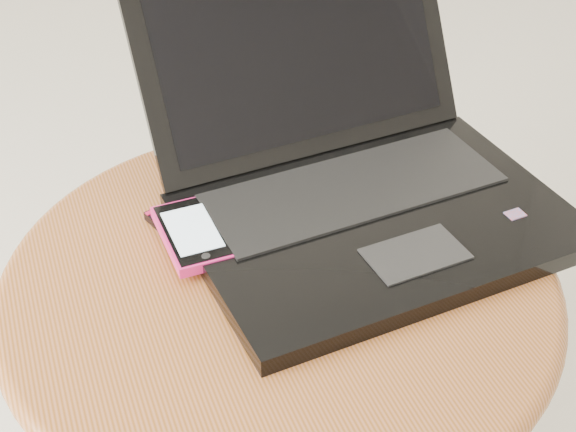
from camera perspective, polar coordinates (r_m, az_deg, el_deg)
name	(u,v)px	position (r m, az deg, el deg)	size (l,w,h in m)	color
table	(280,338)	(0.87, -0.56, -8.49)	(0.56, 0.56, 0.44)	brown
laptop	(354,170)	(0.88, 4.60, 3.20)	(0.41, 0.41, 0.23)	black
phone_black	(196,230)	(0.86, -6.45, -0.98)	(0.09, 0.12, 0.01)	black
phone_pink	(192,234)	(0.83, -6.67, -1.27)	(0.06, 0.11, 0.01)	#D41E6B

